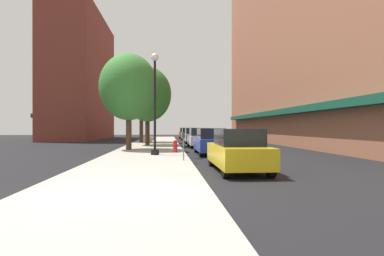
{
  "coord_description": "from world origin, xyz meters",
  "views": [
    {
      "loc": [
        1.26,
        -7.61,
        1.72
      ],
      "look_at": [
        3.08,
        14.51,
        1.67
      ],
      "focal_mm": 28.23,
      "sensor_mm": 36.0,
      "label": 1
    }
  ],
  "objects": [
    {
      "name": "tree_mid",
      "position": [
        -0.53,
        20.02,
        4.71
      ],
      "size": [
        4.32,
        4.32,
        7.09
      ],
      "color": "#422D1E",
      "rests_on": "sidewalk_slab"
    },
    {
      "name": "building_right_brick",
      "position": [
        14.99,
        22.0,
        11.65
      ],
      "size": [
        6.8,
        40.0,
        23.34
      ],
      "color": "#9E6047",
      "rests_on": "ground"
    },
    {
      "name": "car_white",
      "position": [
        4.0,
        18.1,
        0.81
      ],
      "size": [
        1.8,
        4.3,
        1.66
      ],
      "rotation": [
        0.0,
        0.0,
        -0.0
      ],
      "color": "black",
      "rests_on": "ground"
    },
    {
      "name": "lamppost",
      "position": [
        0.55,
        10.05,
        3.2
      ],
      "size": [
        0.48,
        0.48,
        5.9
      ],
      "color": "black",
      "rests_on": "sidewalk_slab"
    },
    {
      "name": "tree_far",
      "position": [
        -1.5,
        14.42,
        4.61
      ],
      "size": [
        4.18,
        4.18,
        6.91
      ],
      "color": "#4C3823",
      "rests_on": "sidewalk_slab"
    },
    {
      "name": "ground_plane",
      "position": [
        4.0,
        18.0,
        0.0
      ],
      "size": [
        90.0,
        90.0,
        0.0
      ],
      "primitive_type": "plane",
      "color": "black"
    },
    {
      "name": "car_green",
      "position": [
        4.0,
        31.49,
        0.81
      ],
      "size": [
        1.8,
        4.3,
        1.66
      ],
      "rotation": [
        0.0,
        0.0,
        0.02
      ],
      "color": "black",
      "rests_on": "ground"
    },
    {
      "name": "car_blue",
      "position": [
        4.0,
        11.23,
        0.81
      ],
      "size": [
        1.8,
        4.3,
        1.66
      ],
      "rotation": [
        0.0,
        0.0,
        0.03
      ],
      "color": "black",
      "rests_on": "ground"
    },
    {
      "name": "sidewalk_slab",
      "position": [
        0.0,
        19.0,
        0.06
      ],
      "size": [
        4.8,
        50.0,
        0.12
      ],
      "primitive_type": "cube",
      "color": "#A8A399",
      "rests_on": "ground"
    },
    {
      "name": "building_far_background",
      "position": [
        -11.01,
        37.0,
        8.81
      ],
      "size": [
        6.8,
        18.0,
        17.67
      ],
      "color": "brown",
      "rests_on": "ground"
    },
    {
      "name": "car_yellow",
      "position": [
        4.0,
        3.96,
        0.81
      ],
      "size": [
        1.8,
        4.3,
        1.66
      ],
      "rotation": [
        0.0,
        0.0,
        -0.03
      ],
      "color": "black",
      "rests_on": "ground"
    },
    {
      "name": "fire_hydrant",
      "position": [
        1.77,
        11.58,
        0.52
      ],
      "size": [
        0.33,
        0.26,
        0.79
      ],
      "color": "red",
      "rests_on": "sidewalk_slab"
    },
    {
      "name": "car_silver",
      "position": [
        4.0,
        24.65,
        0.81
      ],
      "size": [
        1.8,
        4.3,
        1.66
      ],
      "rotation": [
        0.0,
        0.0,
        0.03
      ],
      "color": "black",
      "rests_on": "ground"
    },
    {
      "name": "parking_meter_near",
      "position": [
        2.05,
        6.96,
        0.95
      ],
      "size": [
        0.14,
        0.09,
        1.31
      ],
      "color": "slate",
      "rests_on": "sidewalk_slab"
    },
    {
      "name": "car_red",
      "position": [
        4.0,
        38.62,
        0.81
      ],
      "size": [
        1.8,
        4.3,
        1.66
      ],
      "rotation": [
        0.0,
        0.0,
        -0.03
      ],
      "color": "black",
      "rests_on": "ground"
    },
    {
      "name": "tree_near",
      "position": [
        -1.54,
        25.45,
        5.01
      ],
      "size": [
        4.21,
        4.21,
        7.33
      ],
      "color": "#4C3823",
      "rests_on": "sidewalk_slab"
    }
  ]
}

